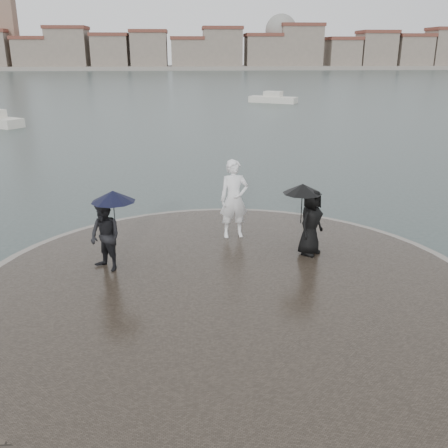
{
  "coord_description": "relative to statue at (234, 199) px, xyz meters",
  "views": [
    {
      "loc": [
        -0.89,
        -7.16,
        5.61
      ],
      "look_at": [
        0.0,
        4.8,
        1.45
      ],
      "focal_mm": 40.0,
      "sensor_mm": 36.0,
      "label": 1
    }
  ],
  "objects": [
    {
      "name": "statue",
      "position": [
        0.0,
        0.0,
        0.0
      ],
      "size": [
        0.91,
        0.65,
        2.32
      ],
      "primitive_type": "imported",
      "rotation": [
        0.0,
        0.0,
        0.12
      ],
      "color": "white",
      "rests_on": "quay_tip"
    },
    {
      "name": "visitor_right",
      "position": [
        1.87,
        -1.48,
        -0.04
      ],
      "size": [
        1.29,
        1.14,
        1.95
      ],
      "color": "black",
      "rests_on": "quay_tip"
    },
    {
      "name": "ground",
      "position": [
        -0.44,
        -6.8,
        -1.52
      ],
      "size": [
        400.0,
        400.0,
        0.0
      ],
      "primitive_type": "plane",
      "color": "#2B3835",
      "rests_on": "ground"
    },
    {
      "name": "kerb_ring",
      "position": [
        -0.44,
        -3.3,
        -1.36
      ],
      "size": [
        12.5,
        12.5,
        0.32
      ],
      "primitive_type": "cylinder",
      "color": "gray",
      "rests_on": "ground"
    },
    {
      "name": "boats",
      "position": [
        -3.96,
        35.76,
        -1.14
      ],
      "size": [
        30.73,
        21.39,
        1.5
      ],
      "color": "silver",
      "rests_on": "ground"
    },
    {
      "name": "visitor_left",
      "position": [
        -3.36,
        -2.13,
        -0.02
      ],
      "size": [
        1.34,
        1.18,
        2.04
      ],
      "color": "black",
      "rests_on": "quay_tip"
    },
    {
      "name": "quay_tip",
      "position": [
        -0.44,
        -3.3,
        -1.34
      ],
      "size": [
        11.9,
        11.9,
        0.36
      ],
      "primitive_type": "cylinder",
      "color": "#2D261E",
      "rests_on": "ground"
    },
    {
      "name": "far_skyline",
      "position": [
        -6.74,
        153.91,
        4.09
      ],
      "size": [
        260.0,
        20.0,
        37.0
      ],
      "color": "gray",
      "rests_on": "ground"
    }
  ]
}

